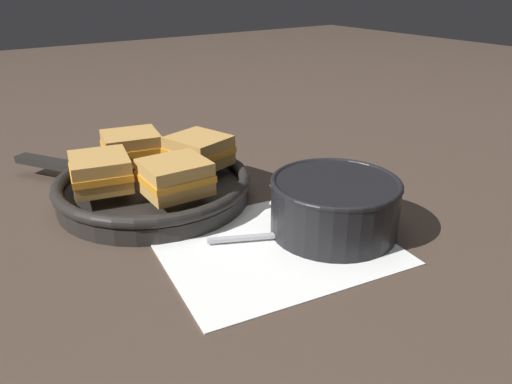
% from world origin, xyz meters
% --- Properties ---
extents(ground_plane, '(4.00, 4.00, 0.00)m').
position_xyz_m(ground_plane, '(0.00, 0.00, 0.00)').
color(ground_plane, '#47382D').
extents(napkin, '(0.32, 0.28, 0.00)m').
position_xyz_m(napkin, '(-0.01, -0.05, 0.00)').
color(napkin, white).
rests_on(napkin, ground_plane).
extents(soup_bowl, '(0.17, 0.17, 0.08)m').
position_xyz_m(soup_bowl, '(0.07, -0.07, 0.04)').
color(soup_bowl, black).
rests_on(soup_bowl, ground_plane).
extents(spoon, '(0.16, 0.09, 0.01)m').
position_xyz_m(spoon, '(0.02, -0.05, 0.01)').
color(spoon, '#B7B7BC').
rests_on(spoon, napkin).
extents(skillet, '(0.30, 0.39, 0.04)m').
position_xyz_m(skillet, '(-0.08, 0.17, 0.02)').
color(skillet, black).
rests_on(skillet, ground_plane).
extents(sandwich_near_left, '(0.09, 0.08, 0.05)m').
position_xyz_m(sandwich_near_left, '(-0.08, 0.09, 0.06)').
color(sandwich_near_left, '#C18E47').
rests_on(sandwich_near_left, skillet).
extents(sandwich_near_right, '(0.10, 0.11, 0.05)m').
position_xyz_m(sandwich_near_right, '(-0.00, 0.16, 0.06)').
color(sandwich_near_right, '#C18E47').
rests_on(sandwich_near_right, skillet).
extents(sandwich_far_left, '(0.10, 0.10, 0.05)m').
position_xyz_m(sandwich_far_left, '(-0.08, 0.24, 0.06)').
color(sandwich_far_left, '#C18E47').
rests_on(sandwich_far_left, skillet).
extents(sandwich_far_right, '(0.10, 0.10, 0.05)m').
position_xyz_m(sandwich_far_right, '(-0.16, 0.17, 0.06)').
color(sandwich_far_right, '#C18E47').
rests_on(sandwich_far_right, skillet).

